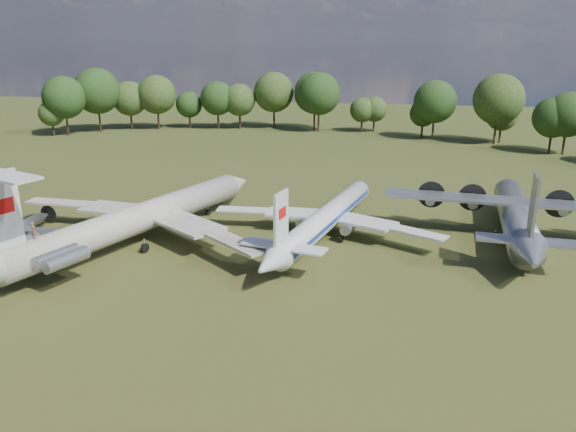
% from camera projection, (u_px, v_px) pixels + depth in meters
% --- Properties ---
extents(ground, '(300.00, 300.00, 0.00)m').
position_uv_depth(ground, '(188.00, 242.00, 67.41)').
color(ground, '#203E14').
rests_on(ground, ground).
extents(il62_airliner, '(52.68, 59.06, 4.78)m').
position_uv_depth(il62_airliner, '(138.00, 224.00, 66.42)').
color(il62_airliner, silver).
rests_on(il62_airliner, ground).
extents(tu104_jet, '(37.37, 44.61, 3.89)m').
position_uv_depth(tu104_jet, '(326.00, 222.00, 68.50)').
color(tu104_jet, silver).
rests_on(tu104_jet, ground).
extents(an12_transport, '(34.93, 38.24, 4.63)m').
position_uv_depth(an12_transport, '(516.00, 221.00, 67.79)').
color(an12_transport, '#919399').
rests_on(an12_transport, ground).
extents(small_prop_northwest, '(11.07, 14.35, 1.98)m').
position_uv_depth(small_prop_northwest, '(17.00, 231.00, 68.47)').
color(small_prop_northwest, '#ADAFB6').
rests_on(small_prop_northwest, ground).
extents(person_on_il62, '(0.75, 0.67, 1.73)m').
position_uv_depth(person_on_il62, '(33.00, 230.00, 54.55)').
color(person_on_il62, brown).
rests_on(person_on_il62, il62_airliner).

